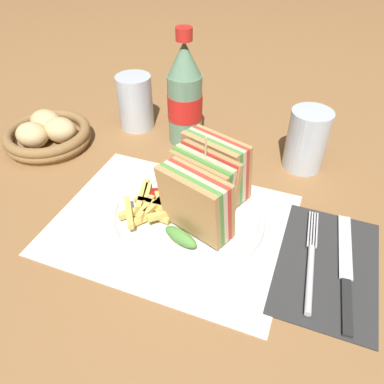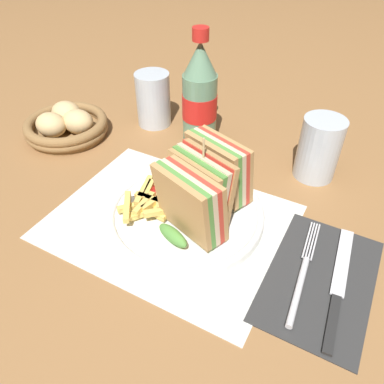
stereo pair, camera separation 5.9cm
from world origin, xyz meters
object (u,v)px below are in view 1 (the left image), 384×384
object	(u,v)px
club_sandwich	(205,186)
knife	(346,269)
bread_basket	(48,134)
glass_far	(135,102)
coke_bottle_near	(185,97)
glass_near	(306,143)
fork	(311,267)
plate_main	(187,214)

from	to	relation	value
club_sandwich	knife	size ratio (longest dim) A/B	0.90
club_sandwich	bread_basket	size ratio (longest dim) A/B	1.11
knife	bread_basket	size ratio (longest dim) A/B	1.24
glass_far	bread_basket	bearing A→B (deg)	-135.46
coke_bottle_near	glass_near	size ratio (longest dim) A/B	1.98
glass_far	fork	bearing A→B (deg)	-33.47
plate_main	coke_bottle_near	xyz separation A→B (m)	(-0.09, 0.22, 0.09)
fork	glass_far	world-z (taller)	glass_far
knife	glass_near	bearing A→B (deg)	107.37
club_sandwich	glass_near	xyz separation A→B (m)	(0.12, 0.20, -0.02)
fork	knife	xyz separation A→B (m)	(0.05, 0.02, -0.00)
coke_bottle_near	plate_main	bearing A→B (deg)	-67.40
club_sandwich	plate_main	bearing A→B (deg)	-163.20
plate_main	glass_far	xyz separation A→B (m)	(-0.21, 0.23, 0.05)
club_sandwich	fork	xyz separation A→B (m)	(0.17, -0.04, -0.06)
plate_main	fork	bearing A→B (deg)	-10.31
knife	coke_bottle_near	distance (m)	0.42
fork	plate_main	bearing A→B (deg)	164.91
glass_near	bread_basket	size ratio (longest dim) A/B	0.66
knife	coke_bottle_near	size ratio (longest dim) A/B	0.94
club_sandwich	knife	bearing A→B (deg)	-7.25
bread_basket	plate_main	bearing A→B (deg)	-16.53
knife	coke_bottle_near	world-z (taller)	coke_bottle_near
plate_main	club_sandwich	distance (m)	0.06
glass_near	glass_far	xyz separation A→B (m)	(-0.36, 0.02, 0.01)
knife	glass_near	distance (m)	0.25
bread_basket	coke_bottle_near	bearing A→B (deg)	24.92
glass_near	bread_basket	distance (m)	0.50
knife	fork	bearing A→B (deg)	-165.90
fork	glass_near	size ratio (longest dim) A/B	1.68
club_sandwich	glass_far	size ratio (longest dim) A/B	1.67
plate_main	bread_basket	size ratio (longest dim) A/B	1.45
plate_main	glass_far	bearing A→B (deg)	132.00
glass_far	club_sandwich	bearing A→B (deg)	-43.77
plate_main	knife	size ratio (longest dim) A/B	1.17
fork	glass_far	distance (m)	0.49
club_sandwich	coke_bottle_near	size ratio (longest dim) A/B	0.85
knife	bread_basket	xyz separation A→B (m)	(-0.59, 0.12, 0.02)
fork	glass_far	xyz separation A→B (m)	(-0.41, 0.27, 0.05)
club_sandwich	fork	size ratio (longest dim) A/B	0.99
knife	coke_bottle_near	xyz separation A→B (m)	(-0.33, 0.24, 0.09)
knife	glass_far	distance (m)	0.52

